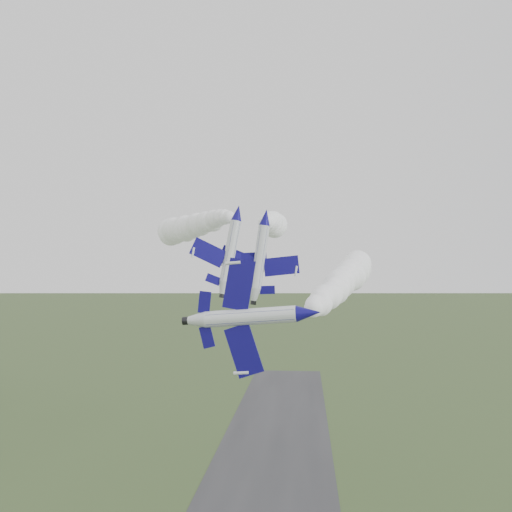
# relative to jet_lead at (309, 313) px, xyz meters

# --- Properties ---
(jet_lead) EXTENTS (4.03, 12.36, 10.17)m
(jet_lead) POSITION_rel_jet_lead_xyz_m (0.00, 0.00, 0.00)
(jet_lead) COLOR silver
(smoke_trail_jet_lead) EXTENTS (12.10, 70.86, 5.79)m
(smoke_trail_jet_lead) POSITION_rel_jet_lead_xyz_m (5.55, 37.56, 2.33)
(smoke_trail_jet_lead) COLOR white
(jet_pair_left) EXTENTS (10.00, 11.71, 3.38)m
(jet_pair_left) POSITION_rel_jet_lead_xyz_m (-8.92, 23.32, 11.12)
(jet_pair_left) COLOR silver
(smoke_trail_jet_pair_left) EXTENTS (26.59, 56.66, 5.66)m
(smoke_trail_jet_pair_left) POSITION_rel_jet_lead_xyz_m (-20.80, 52.88, 11.79)
(smoke_trail_jet_pair_left) COLOR white
(jet_pair_right) EXTENTS (10.26, 12.41, 3.24)m
(jet_pair_right) POSITION_rel_jet_lead_xyz_m (-5.38, 23.62, 10.57)
(jet_pair_right) COLOR silver
(smoke_trail_jet_pair_right) EXTENTS (8.04, 55.02, 5.48)m
(smoke_trail_jet_pair_right) POSITION_rel_jet_lead_xyz_m (-6.47, 53.79, 12.31)
(smoke_trail_jet_pair_right) COLOR white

